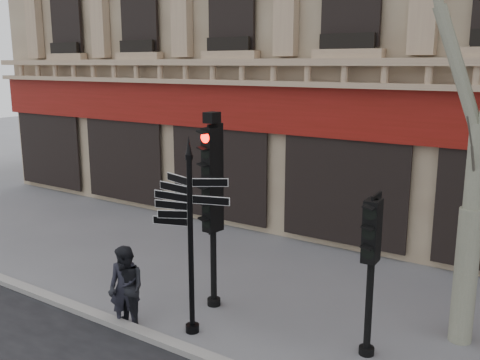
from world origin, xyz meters
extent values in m
plane|color=slate|center=(0.00, 0.00, 0.00)|extent=(80.00, 80.00, 0.00)
cube|color=gray|center=(0.00, -1.40, 0.06)|extent=(80.00, 0.25, 0.12)
cube|color=maroon|center=(0.00, 4.88, 3.60)|extent=(28.00, 0.25, 1.30)
cube|color=tan|center=(0.00, 4.65, 4.57)|extent=(28.00, 0.35, 0.74)
cylinder|color=black|center=(-0.46, -0.75, 1.60)|extent=(0.10, 0.10, 3.21)
cylinder|color=black|center=(-0.46, -0.75, 0.07)|extent=(0.25, 0.25, 0.14)
cone|color=black|center=(-0.46, -0.75, 3.46)|extent=(0.11, 0.11, 0.32)
cylinder|color=black|center=(-0.80, 0.36, 1.80)|extent=(0.12, 0.12, 3.60)
cylinder|color=black|center=(-0.80, 0.36, 0.07)|extent=(0.27, 0.27, 0.14)
cube|color=black|center=(-0.80, 0.36, 2.08)|extent=(0.45, 0.33, 0.98)
cube|color=black|center=(-0.80, 0.36, 3.14)|extent=(0.45, 0.33, 0.98)
sphere|color=#FF0C05|center=(-0.80, 0.36, 3.41)|extent=(0.21, 0.21, 0.21)
cube|color=black|center=(-0.80, 0.36, 3.82)|extent=(0.24, 0.30, 0.21)
cylinder|color=black|center=(2.47, 0.30, 1.35)|extent=(0.13, 0.13, 2.71)
cylinder|color=black|center=(2.47, 0.30, 0.08)|extent=(0.28, 0.28, 0.15)
cube|color=black|center=(2.47, 0.30, 2.19)|extent=(0.47, 0.35, 1.03)
cylinder|color=gray|center=(3.67, 1.67, 1.21)|extent=(0.40, 0.40, 2.43)
cylinder|color=gray|center=(3.67, 1.67, 3.09)|extent=(0.31, 0.31, 1.55)
imported|color=black|center=(-1.64, -1.25, 0.77)|extent=(0.67, 0.65, 1.54)
imported|color=black|center=(-1.57, -1.30, 0.78)|extent=(0.84, 0.70, 1.57)
camera|label=1|loc=(5.30, -7.70, 4.81)|focal=40.00mm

